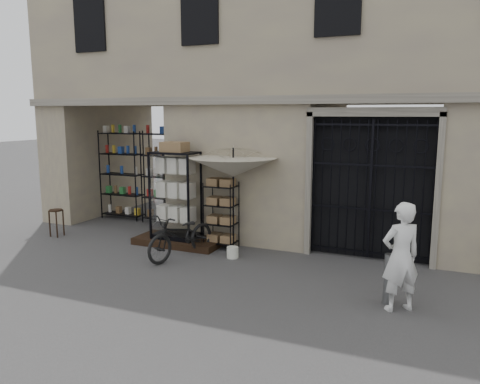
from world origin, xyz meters
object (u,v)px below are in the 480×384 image
at_px(market_umbrella, 233,162).
at_px(white_bucket, 233,252).
at_px(display_cabinet, 176,200).
at_px(shopkeeper, 398,310).
at_px(wire_rack, 221,216).
at_px(bicycle, 182,257).
at_px(wooden_stool, 57,222).
at_px(steel_bollard, 389,279).

height_order(market_umbrella, white_bucket, market_umbrella).
bearing_deg(display_cabinet, shopkeeper, -40.69).
height_order(wire_rack, bicycle, wire_rack).
height_order(wire_rack, shopkeeper, wire_rack).
height_order(wire_rack, wooden_stool, wire_rack).
bearing_deg(steel_bollard, display_cabinet, 161.05).
xyz_separation_m(wire_rack, white_bucket, (0.53, -0.57, -0.61)).
relative_size(market_umbrella, wooden_stool, 4.06).
relative_size(display_cabinet, steel_bollard, 2.62).
xyz_separation_m(market_umbrella, shopkeeper, (3.63, -1.96, -1.94)).
height_order(display_cabinet, market_umbrella, market_umbrella).
height_order(display_cabinet, steel_bollard, display_cabinet).
bearing_deg(display_cabinet, wooden_stool, 169.20).
bearing_deg(bicycle, shopkeeper, 2.39).
bearing_deg(bicycle, wooden_stool, -169.06).
xyz_separation_m(wire_rack, market_umbrella, (0.30, -0.01, 1.21)).
xyz_separation_m(wooden_stool, shopkeeper, (8.06, -1.30, -0.35)).
height_order(bicycle, steel_bollard, bicycle).
height_order(wire_rack, white_bucket, wire_rack).
bearing_deg(wire_rack, display_cabinet, -148.72).
bearing_deg(shopkeeper, steel_bollard, -80.41).
distance_m(white_bucket, steel_bollard, 3.46).
bearing_deg(bicycle, display_cabinet, 142.61).
bearing_deg(wire_rack, steel_bollard, -1.60).
bearing_deg(bicycle, white_bucket, 36.66).
height_order(white_bucket, shopkeeper, white_bucket).
relative_size(wire_rack, white_bucket, 6.13).
xyz_separation_m(white_bucket, wooden_stool, (-4.67, -0.10, 0.23)).
distance_m(wooden_stool, shopkeeper, 8.17).
distance_m(market_umbrella, wooden_stool, 4.76).
xyz_separation_m(market_umbrella, wooden_stool, (-4.44, -0.66, -1.59)).
bearing_deg(display_cabinet, white_bucket, -35.73).
bearing_deg(wooden_stool, white_bucket, 1.19).
bearing_deg(wire_rack, white_bucket, -23.33).
bearing_deg(display_cabinet, steel_bollard, -39.57).
bearing_deg(bicycle, steel_bollard, 4.07).
xyz_separation_m(display_cabinet, white_bucket, (1.60, -0.43, -0.92)).
relative_size(display_cabinet, bicycle, 1.18).
height_order(market_umbrella, wooden_stool, market_umbrella).
distance_m(wire_rack, white_bucket, 0.99).
xyz_separation_m(market_umbrella, steel_bollard, (3.45, -1.79, -1.53)).
distance_m(white_bucket, wooden_stool, 4.67).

